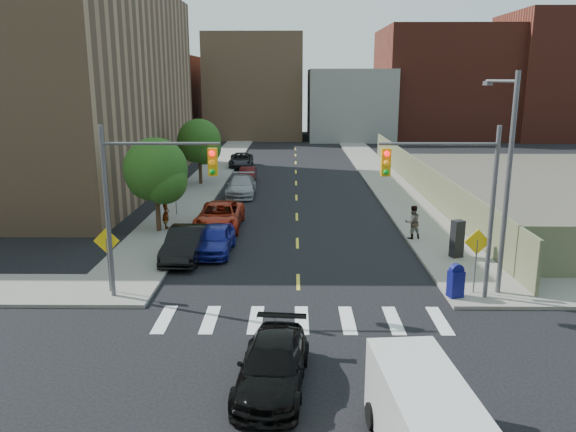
{
  "coord_description": "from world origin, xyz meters",
  "views": [
    {
      "loc": [
        -0.21,
        -15.25,
        8.7
      ],
      "look_at": [
        -0.49,
        12.04,
        2.0
      ],
      "focal_mm": 35.0,
      "sensor_mm": 36.0,
      "label": 1
    }
  ],
  "objects_px": {
    "parked_car_silver": "(241,186)",
    "cargo_van": "(423,418)",
    "black_sedan": "(273,365)",
    "payphone": "(457,239)",
    "parked_car_red": "(220,216)",
    "parked_car_maroon": "(247,175)",
    "mailbox": "(456,281)",
    "parked_car_blue": "(215,239)",
    "parked_car_white": "(242,186)",
    "pedestrian_east": "(413,222)",
    "pedestrian_west": "(166,213)",
    "parked_car_black": "(186,244)",
    "parked_car_grey": "(241,160)"
  },
  "relations": [
    {
      "from": "parked_car_silver",
      "to": "payphone",
      "type": "distance_m",
      "value": 19.58
    },
    {
      "from": "payphone",
      "to": "pedestrian_west",
      "type": "relative_size",
      "value": 1.02
    },
    {
      "from": "cargo_van",
      "to": "pedestrian_west",
      "type": "bearing_deg",
      "value": 112.47
    },
    {
      "from": "parked_car_silver",
      "to": "payphone",
      "type": "bearing_deg",
      "value": -53.1
    },
    {
      "from": "parked_car_blue",
      "to": "payphone",
      "type": "bearing_deg",
      "value": -2.69
    },
    {
      "from": "mailbox",
      "to": "cargo_van",
      "type": "bearing_deg",
      "value": -126.62
    },
    {
      "from": "parked_car_blue",
      "to": "parked_car_silver",
      "type": "relative_size",
      "value": 0.83
    },
    {
      "from": "pedestrian_west",
      "to": "mailbox",
      "type": "bearing_deg",
      "value": -139.94
    },
    {
      "from": "parked_car_maroon",
      "to": "pedestrian_east",
      "type": "height_order",
      "value": "pedestrian_east"
    },
    {
      "from": "mailbox",
      "to": "parked_car_blue",
      "type": "bearing_deg",
      "value": 132.72
    },
    {
      "from": "parked_car_blue",
      "to": "parked_car_grey",
      "type": "height_order",
      "value": "parked_car_blue"
    },
    {
      "from": "mailbox",
      "to": "parked_car_silver",
      "type": "bearing_deg",
      "value": 100.06
    },
    {
      "from": "cargo_van",
      "to": "pedestrian_east",
      "type": "distance_m",
      "value": 18.64
    },
    {
      "from": "parked_car_silver",
      "to": "black_sedan",
      "type": "relative_size",
      "value": 1.11
    },
    {
      "from": "black_sedan",
      "to": "payphone",
      "type": "height_order",
      "value": "payphone"
    },
    {
      "from": "parked_car_white",
      "to": "parked_car_maroon",
      "type": "height_order",
      "value": "parked_car_white"
    },
    {
      "from": "parked_car_white",
      "to": "pedestrian_west",
      "type": "bearing_deg",
      "value": -102.76
    },
    {
      "from": "parked_car_grey",
      "to": "black_sedan",
      "type": "xyz_separation_m",
      "value": [
        4.7,
        -41.49,
        -0.03
      ]
    },
    {
      "from": "black_sedan",
      "to": "pedestrian_west",
      "type": "bearing_deg",
      "value": 117.48
    },
    {
      "from": "parked_car_black",
      "to": "black_sedan",
      "type": "bearing_deg",
      "value": -66.04
    },
    {
      "from": "parked_car_silver",
      "to": "parked_car_white",
      "type": "distance_m",
      "value": 0.28
    },
    {
      "from": "parked_car_silver",
      "to": "parked_car_maroon",
      "type": "relative_size",
      "value": 1.36
    },
    {
      "from": "black_sedan",
      "to": "pedestrian_east",
      "type": "relative_size",
      "value": 2.53
    },
    {
      "from": "parked_car_maroon",
      "to": "pedestrian_west",
      "type": "distance_m",
      "value": 16.44
    },
    {
      "from": "parked_car_blue",
      "to": "cargo_van",
      "type": "xyz_separation_m",
      "value": [
        6.97,
        -15.98,
        0.38
      ]
    },
    {
      "from": "parked_car_silver",
      "to": "cargo_van",
      "type": "relative_size",
      "value": 1.1
    },
    {
      "from": "parked_car_blue",
      "to": "parked_car_maroon",
      "type": "xyz_separation_m",
      "value": [
        0.0,
        20.39,
        -0.1
      ]
    },
    {
      "from": "parked_car_black",
      "to": "parked_car_maroon",
      "type": "height_order",
      "value": "parked_car_black"
    },
    {
      "from": "black_sedan",
      "to": "pedestrian_east",
      "type": "distance_m",
      "value": 16.69
    },
    {
      "from": "mailbox",
      "to": "payphone",
      "type": "xyz_separation_m",
      "value": [
        1.51,
        5.22,
        0.25
      ]
    },
    {
      "from": "parked_car_blue",
      "to": "pedestrian_west",
      "type": "height_order",
      "value": "pedestrian_west"
    },
    {
      "from": "parked_car_black",
      "to": "parked_car_white",
      "type": "bearing_deg",
      "value": 87.55
    },
    {
      "from": "parked_car_black",
      "to": "parked_car_red",
      "type": "height_order",
      "value": "parked_car_black"
    },
    {
      "from": "parked_car_silver",
      "to": "parked_car_red",
      "type": "bearing_deg",
      "value": -93.27
    },
    {
      "from": "parked_car_silver",
      "to": "parked_car_grey",
      "type": "height_order",
      "value": "parked_car_silver"
    },
    {
      "from": "parked_car_red",
      "to": "payphone",
      "type": "relative_size",
      "value": 3.0
    },
    {
      "from": "black_sedan",
      "to": "parked_car_red",
      "type": "bearing_deg",
      "value": 107.77
    },
    {
      "from": "cargo_van",
      "to": "payphone",
      "type": "relative_size",
      "value": 2.56
    },
    {
      "from": "parked_car_red",
      "to": "pedestrian_west",
      "type": "xyz_separation_m",
      "value": [
        -3.07,
        -0.5,
        0.29
      ]
    },
    {
      "from": "parked_car_red",
      "to": "parked_car_silver",
      "type": "xyz_separation_m",
      "value": [
        0.4,
        9.7,
        -0.02
      ]
    },
    {
      "from": "parked_car_blue",
      "to": "pedestrian_west",
      "type": "relative_size",
      "value": 2.36
    },
    {
      "from": "parked_car_blue",
      "to": "cargo_van",
      "type": "height_order",
      "value": "cargo_van"
    },
    {
      "from": "parked_car_white",
      "to": "black_sedan",
      "type": "height_order",
      "value": "parked_car_white"
    },
    {
      "from": "payphone",
      "to": "pedestrian_east",
      "type": "bearing_deg",
      "value": 92.7
    },
    {
      "from": "parked_car_blue",
      "to": "parked_car_red",
      "type": "relative_size",
      "value": 0.77
    },
    {
      "from": "parked_car_white",
      "to": "payphone",
      "type": "relative_size",
      "value": 2.17
    },
    {
      "from": "parked_car_red",
      "to": "parked_car_blue",
      "type": "bearing_deg",
      "value": -84.83
    },
    {
      "from": "parked_car_maroon",
      "to": "pedestrian_east",
      "type": "xyz_separation_m",
      "value": [
        10.5,
        -18.07,
        0.44
      ]
    },
    {
      "from": "parked_car_silver",
      "to": "parked_car_white",
      "type": "relative_size",
      "value": 1.29
    },
    {
      "from": "parked_car_red",
      "to": "parked_car_silver",
      "type": "relative_size",
      "value": 1.07
    }
  ]
}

